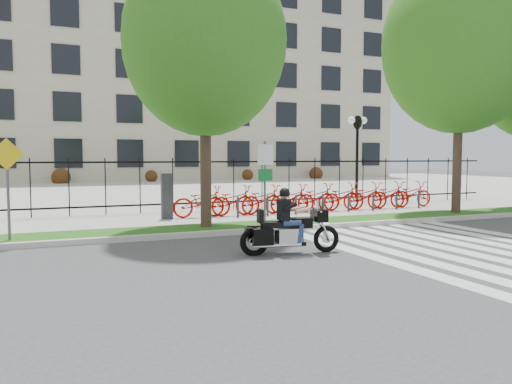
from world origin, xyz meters
name	(u,v)px	position (x,y,z in m)	size (l,w,h in m)	color
ground	(282,265)	(0.00, 0.00, 0.00)	(120.00, 120.00, 0.00)	#3B3B3E
curb	(217,233)	(0.00, 4.10, 0.07)	(60.00, 0.20, 0.15)	#B6B4AB
grass_verge	(208,229)	(0.00, 4.95, 0.07)	(60.00, 1.50, 0.15)	#245A16
sidewalk	(185,219)	(0.00, 7.45, 0.07)	(60.00, 3.50, 0.15)	#A2A098
plaza	(116,189)	(0.00, 25.00, 0.05)	(80.00, 34.00, 0.10)	#A2A098
crosswalk_stripes	(463,248)	(4.83, 0.00, 0.01)	(5.70, 8.00, 0.01)	silver
iron_fence	(173,185)	(0.00, 9.20, 1.15)	(30.00, 0.06, 2.00)	black
office_building	(88,80)	(0.00, 44.92, 9.97)	(60.00, 21.90, 20.15)	#A8A188
lamp_post_right	(357,136)	(10.00, 12.00, 3.21)	(1.06, 0.70, 4.25)	black
street_tree_1	(205,42)	(-0.05, 4.95, 5.45)	(4.68, 4.68, 8.01)	#34241C
street_tree_2	(460,44)	(9.50, 4.95, 6.21)	(5.56, 5.56, 9.26)	#34241C
bike_share_station	(315,198)	(4.86, 7.20, 0.68)	(11.18, 0.89, 1.50)	#2D2D33
sign_pole_regulatory	(265,172)	(1.67, 4.58, 1.74)	(0.50, 0.09, 2.50)	#59595B
sign_pole_warning	(7,175)	(-5.19, 4.58, 1.74)	(0.78, 0.09, 2.49)	#59595B
motorcycle_rider	(290,227)	(0.70, 1.02, 0.60)	(2.32, 0.86, 1.80)	black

